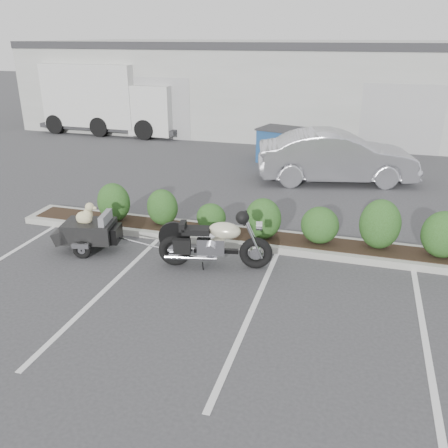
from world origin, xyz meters
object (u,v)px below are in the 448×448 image
(pet_trailer, at_px, (89,230))
(dumpster, at_px, (285,145))
(sedan, at_px, (337,157))
(motorcycle, at_px, (215,243))
(delivery_truck, at_px, (113,100))

(pet_trailer, xyz_separation_m, dumpster, (2.72, 8.60, 0.16))
(sedan, distance_m, dumpster, 2.75)
(motorcycle, bearing_deg, pet_trailer, 167.85)
(motorcycle, height_order, pet_trailer, motorcycle)
(pet_trailer, height_order, delivery_truck, delivery_truck)
(pet_trailer, bearing_deg, delivery_truck, 104.39)
(motorcycle, relative_size, dumpster, 1.06)
(sedan, bearing_deg, dumpster, 30.58)
(sedan, distance_m, delivery_truck, 11.72)
(sedan, bearing_deg, motorcycle, 150.82)
(motorcycle, xyz_separation_m, sedan, (1.84, 6.66, 0.27))
(motorcycle, relative_size, sedan, 0.47)
(dumpster, xyz_separation_m, delivery_truck, (-8.55, 3.26, 0.87))
(motorcycle, height_order, dumpster, motorcycle)
(dumpster, bearing_deg, motorcycle, -74.81)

